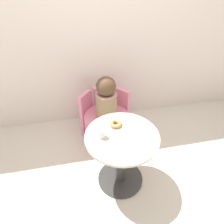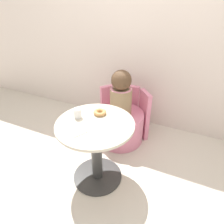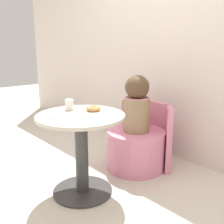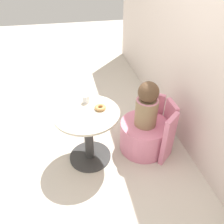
% 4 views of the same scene
% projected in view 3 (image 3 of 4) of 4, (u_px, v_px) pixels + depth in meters
% --- Properties ---
extents(ground_plane, '(12.00, 12.00, 0.00)m').
position_uv_depth(ground_plane, '(87.00, 191.00, 2.10)').
color(ground_plane, beige).
extents(back_wall, '(6.00, 0.06, 2.40)m').
position_uv_depth(back_wall, '(178.00, 39.00, 2.54)').
color(back_wall, silver).
rests_on(back_wall, ground_plane).
extents(round_table, '(0.66, 0.66, 0.64)m').
position_uv_depth(round_table, '(81.00, 142.00, 1.99)').
color(round_table, '#333333').
rests_on(round_table, ground_plane).
extents(tub_chair, '(0.54, 0.54, 0.37)m').
position_uv_depth(tub_chair, '(136.00, 149.00, 2.47)').
color(tub_chair, pink).
rests_on(tub_chair, ground_plane).
extents(booth_backrest, '(0.64, 0.24, 0.60)m').
position_uv_depth(booth_backrest, '(152.00, 133.00, 2.59)').
color(booth_backrest, pink).
rests_on(booth_backrest, ground_plane).
extents(child_figure, '(0.24, 0.24, 0.52)m').
position_uv_depth(child_figure, '(137.00, 105.00, 2.37)').
color(child_figure, '#937A56').
rests_on(child_figure, tub_chair).
extents(donut, '(0.11, 0.11, 0.04)m').
position_uv_depth(donut, '(93.00, 109.00, 2.04)').
color(donut, tan).
rests_on(donut, round_table).
extents(cup, '(0.07, 0.07, 0.08)m').
position_uv_depth(cup, '(69.00, 105.00, 2.06)').
color(cup, white).
rests_on(cup, round_table).
extents(paper_napkin, '(0.19, 0.19, 0.01)m').
position_uv_depth(paper_napkin, '(57.00, 115.00, 1.89)').
color(paper_napkin, silver).
rests_on(paper_napkin, round_table).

